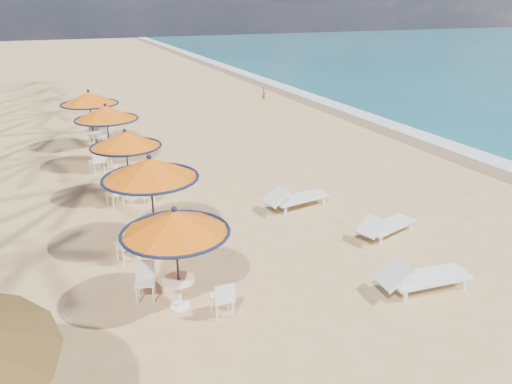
{
  "coord_description": "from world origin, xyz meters",
  "views": [
    {
      "loc": [
        -6.85,
        -8.44,
        6.07
      ],
      "look_at": [
        -2.01,
        3.14,
        1.2
      ],
      "focal_mm": 35.0,
      "sensor_mm": 36.0,
      "label": 1
    }
  ],
  "objects_px": {
    "station_2": "(126,148)",
    "lounger_mid": "(385,225)",
    "station_1": "(151,178)",
    "lounger_near": "(420,277)",
    "lounger_far": "(294,198)",
    "station_0": "(176,232)",
    "station_4": "(91,105)",
    "station_3": "(105,119)"
  },
  "relations": [
    {
      "from": "station_1",
      "to": "lounger_near",
      "type": "xyz_separation_m",
      "value": [
        4.95,
        -4.31,
        -1.57
      ]
    },
    {
      "from": "station_1",
      "to": "station_4",
      "type": "bearing_deg",
      "value": 92.25
    },
    {
      "from": "station_1",
      "to": "lounger_far",
      "type": "xyz_separation_m",
      "value": [
        4.52,
        0.97,
        -1.58
      ]
    },
    {
      "from": "station_0",
      "to": "lounger_far",
      "type": "relative_size",
      "value": 1.05
    },
    {
      "from": "lounger_near",
      "to": "station_0",
      "type": "bearing_deg",
      "value": 168.44
    },
    {
      "from": "station_3",
      "to": "lounger_near",
      "type": "xyz_separation_m",
      "value": [
        5.15,
        -11.65,
        -1.52
      ]
    },
    {
      "from": "station_0",
      "to": "lounger_far",
      "type": "xyz_separation_m",
      "value": [
        4.61,
        3.84,
        -1.4
      ]
    },
    {
      "from": "station_2",
      "to": "lounger_mid",
      "type": "bearing_deg",
      "value": -42.63
    },
    {
      "from": "station_0",
      "to": "station_4",
      "type": "xyz_separation_m",
      "value": [
        -0.32,
        13.38,
        0.09
      ]
    },
    {
      "from": "station_4",
      "to": "lounger_near",
      "type": "distance_m",
      "value": 15.84
    },
    {
      "from": "station_1",
      "to": "lounger_far",
      "type": "relative_size",
      "value": 1.15
    },
    {
      "from": "station_3",
      "to": "lounger_mid",
      "type": "distance_m",
      "value": 11.06
    },
    {
      "from": "lounger_near",
      "to": "lounger_far",
      "type": "relative_size",
      "value": 1.01
    },
    {
      "from": "lounger_mid",
      "to": "station_4",
      "type": "bearing_deg",
      "value": 100.03
    },
    {
      "from": "station_2",
      "to": "lounger_mid",
      "type": "relative_size",
      "value": 1.15
    },
    {
      "from": "station_2",
      "to": "station_4",
      "type": "distance_m",
      "value": 6.81
    },
    {
      "from": "station_4",
      "to": "lounger_near",
      "type": "xyz_separation_m",
      "value": [
        5.36,
        -14.82,
        -1.49
      ]
    },
    {
      "from": "lounger_far",
      "to": "station_2",
      "type": "bearing_deg",
      "value": 138.99
    },
    {
      "from": "station_3",
      "to": "lounger_far",
      "type": "relative_size",
      "value": 1.13
    },
    {
      "from": "station_0",
      "to": "lounger_far",
      "type": "bearing_deg",
      "value": 39.76
    },
    {
      "from": "lounger_near",
      "to": "lounger_mid",
      "type": "distance_m",
      "value": 2.74
    },
    {
      "from": "lounger_far",
      "to": "station_1",
      "type": "bearing_deg",
      "value": -177.77
    },
    {
      "from": "station_4",
      "to": "station_0",
      "type": "bearing_deg",
      "value": -88.64
    },
    {
      "from": "station_1",
      "to": "lounger_mid",
      "type": "distance_m",
      "value": 6.36
    },
    {
      "from": "station_1",
      "to": "station_3",
      "type": "height_order",
      "value": "station_1"
    },
    {
      "from": "station_1",
      "to": "station_2",
      "type": "bearing_deg",
      "value": 90.28
    },
    {
      "from": "station_0",
      "to": "lounger_mid",
      "type": "distance_m",
      "value": 6.27
    },
    {
      "from": "lounger_near",
      "to": "lounger_mid",
      "type": "relative_size",
      "value": 1.09
    },
    {
      "from": "station_0",
      "to": "station_2",
      "type": "relative_size",
      "value": 0.99
    },
    {
      "from": "station_0",
      "to": "station_4",
      "type": "relative_size",
      "value": 0.91
    },
    {
      "from": "station_0",
      "to": "station_1",
      "type": "height_order",
      "value": "station_1"
    },
    {
      "from": "station_1",
      "to": "station_2",
      "type": "distance_m",
      "value": 3.72
    },
    {
      "from": "station_2",
      "to": "station_3",
      "type": "bearing_deg",
      "value": 92.89
    },
    {
      "from": "lounger_near",
      "to": "lounger_mid",
      "type": "xyz_separation_m",
      "value": [
        0.95,
        2.57,
        -0.04
      ]
    },
    {
      "from": "station_2",
      "to": "lounger_near",
      "type": "distance_m",
      "value": 9.53
    },
    {
      "from": "station_0",
      "to": "lounger_mid",
      "type": "relative_size",
      "value": 1.13
    },
    {
      "from": "station_1",
      "to": "station_3",
      "type": "xyz_separation_m",
      "value": [
        -0.2,
        7.34,
        -0.04
      ]
    },
    {
      "from": "station_0",
      "to": "lounger_mid",
      "type": "height_order",
      "value": "station_0"
    },
    {
      "from": "station_0",
      "to": "lounger_near",
      "type": "xyz_separation_m",
      "value": [
        5.05,
        -1.44,
        -1.39
      ]
    },
    {
      "from": "station_0",
      "to": "station_2",
      "type": "xyz_separation_m",
      "value": [
        0.08,
        6.58,
        -0.05
      ]
    },
    {
      "from": "station_0",
      "to": "station_2",
      "type": "distance_m",
      "value": 6.58
    },
    {
      "from": "station_4",
      "to": "lounger_far",
      "type": "distance_m",
      "value": 10.84
    }
  ]
}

